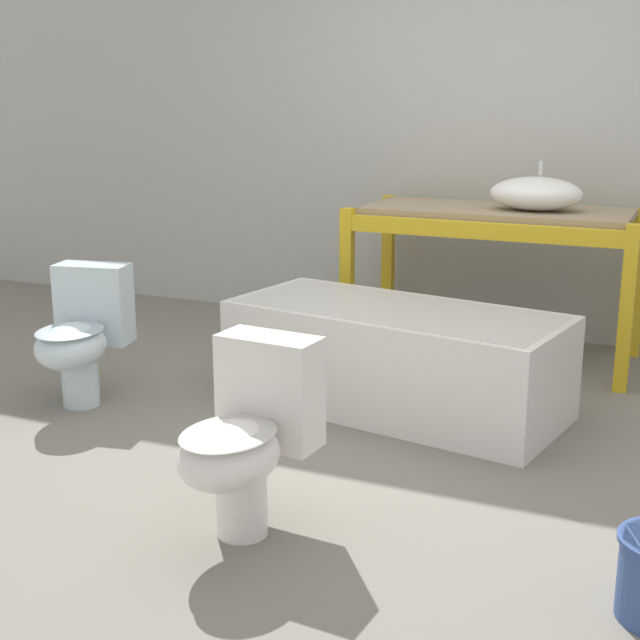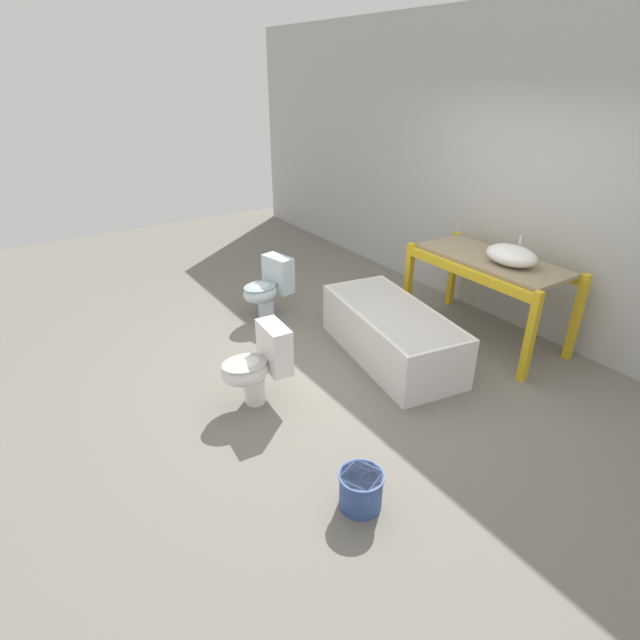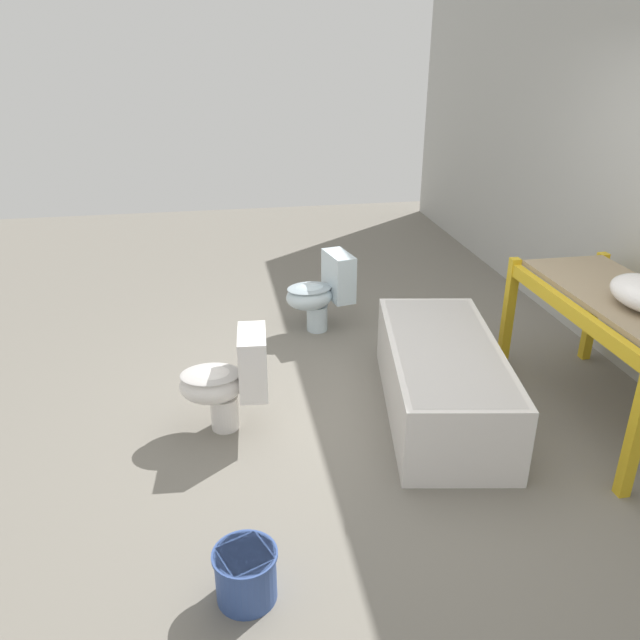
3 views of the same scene
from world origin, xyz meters
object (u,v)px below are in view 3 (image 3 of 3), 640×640
toilet_near (229,379)px  toilet_far (322,291)px  bucket_white (246,574)px  bathtub_main (442,374)px

toilet_near → toilet_far: 1.66m
toilet_near → bucket_white: toilet_near is taller
toilet_far → bathtub_main: bearing=9.4°
bathtub_main → toilet_near: bearing=-82.5°
bathtub_main → bucket_white: bearing=-36.7°
bucket_white → toilet_near: bearing=-179.9°
toilet_near → toilet_far: bearing=152.9°
bathtub_main → toilet_far: (-1.47, -0.57, 0.07)m
bathtub_main → toilet_near: (-0.06, -1.43, 0.07)m
bathtub_main → toilet_near: toilet_near is taller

